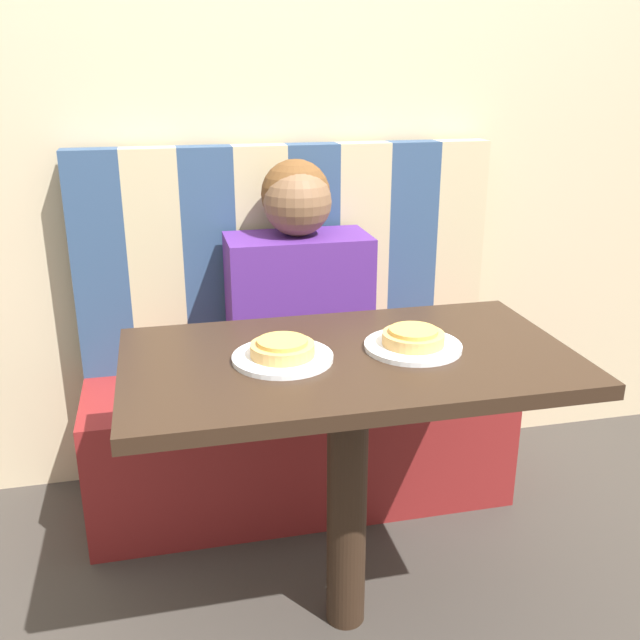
{
  "coord_description": "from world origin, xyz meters",
  "views": [
    {
      "loc": [
        -0.4,
        -1.46,
        1.37
      ],
      "look_at": [
        0.0,
        0.3,
        0.73
      ],
      "focal_mm": 40.0,
      "sensor_mm": 36.0,
      "label": 1
    }
  ],
  "objects": [
    {
      "name": "ground_plane",
      "position": [
        0.0,
        0.0,
        0.0
      ],
      "size": [
        12.0,
        12.0,
        0.0
      ],
      "primitive_type": "plane",
      "color": "#38332D"
    },
    {
      "name": "wall_back",
      "position": [
        0.0,
        0.88,
        1.3
      ],
      "size": [
        7.0,
        0.05,
        2.6
      ],
      "color": "#C6B28E",
      "rests_on": "ground_plane"
    },
    {
      "name": "booth_seat",
      "position": [
        0.0,
        0.59,
        0.22
      ],
      "size": [
        1.35,
        0.45,
        0.43
      ],
      "color": "maroon",
      "rests_on": "ground_plane"
    },
    {
      "name": "booth_backrest",
      "position": [
        -0.0,
        0.78,
        0.79
      ],
      "size": [
        1.35,
        0.09,
        0.71
      ],
      "color": "navy",
      "rests_on": "booth_seat"
    },
    {
      "name": "dining_table",
      "position": [
        0.0,
        0.0,
        0.64
      ],
      "size": [
        1.03,
        0.58,
        0.75
      ],
      "color": "black",
      "rests_on": "ground_plane"
    },
    {
      "name": "person",
      "position": [
        0.0,
        0.6,
        0.76
      ],
      "size": [
        0.43,
        0.24,
        0.68
      ],
      "color": "#4C237A",
      "rests_on": "booth_seat"
    },
    {
      "name": "plate_left",
      "position": [
        -0.15,
        0.0,
        0.76
      ],
      "size": [
        0.23,
        0.23,
        0.01
      ],
      "color": "white",
      "rests_on": "dining_table"
    },
    {
      "name": "plate_right",
      "position": [
        0.15,
        0.0,
        0.76
      ],
      "size": [
        0.23,
        0.23,
        0.01
      ],
      "color": "white",
      "rests_on": "dining_table"
    },
    {
      "name": "pizza_left",
      "position": [
        -0.15,
        0.0,
        0.78
      ],
      "size": [
        0.15,
        0.15,
        0.04
      ],
      "color": "tan",
      "rests_on": "plate_left"
    },
    {
      "name": "pizza_right",
      "position": [
        0.15,
        0.0,
        0.78
      ],
      "size": [
        0.15,
        0.15,
        0.04
      ],
      "color": "tan",
      "rests_on": "plate_right"
    }
  ]
}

